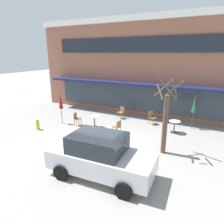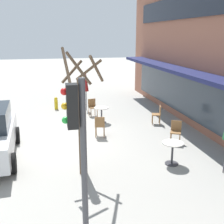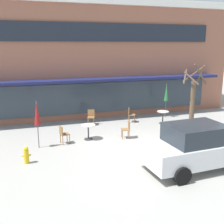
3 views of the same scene
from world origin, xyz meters
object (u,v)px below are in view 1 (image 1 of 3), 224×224
at_px(patio_umbrella_green_folded, 194,104).
at_px(cafe_chair_2, 152,117).
at_px(cafe_table_streetside, 174,125).
at_px(cafe_chair_3, 118,126).
at_px(cafe_table_near_wall, 95,120).
at_px(cafe_chair_1, 77,118).
at_px(cafe_chair_0, 121,111).
at_px(parked_sedan, 101,156).
at_px(fire_hydrant, 38,124).
at_px(patio_umbrella_cream_folded, 61,101).
at_px(street_tree, 165,119).

xyz_separation_m(patio_umbrella_green_folded, cafe_chair_2, (-2.61, -0.40, -1.10)).
height_order(cafe_table_streetside, cafe_chair_3, cafe_chair_3).
height_order(cafe_table_near_wall, patio_umbrella_green_folded, patio_umbrella_green_folded).
relative_size(patio_umbrella_green_folded, cafe_chair_1, 2.47).
distance_m(patio_umbrella_green_folded, cafe_chair_0, 5.17).
distance_m(parked_sedan, fire_hydrant, 6.69).
xyz_separation_m(cafe_chair_2, cafe_chair_3, (-1.31, -2.77, 0.00)).
distance_m(patio_umbrella_cream_folded, cafe_chair_3, 4.49).
height_order(patio_umbrella_green_folded, street_tree, street_tree).
bearing_deg(cafe_table_streetside, fire_hydrant, -156.16).
distance_m(cafe_chair_2, cafe_chair_3, 3.07).
bearing_deg(fire_hydrant, cafe_chair_0, 50.57).
distance_m(cafe_table_streetside, patio_umbrella_cream_folded, 7.68).
bearing_deg(cafe_table_streetside, patio_umbrella_green_folded, 55.60).
relative_size(cafe_table_streetside, street_tree, 0.20).
relative_size(patio_umbrella_cream_folded, cafe_chair_1, 2.47).
bearing_deg(cafe_chair_0, patio_umbrella_cream_folded, -137.31).
bearing_deg(cafe_table_streetside, cafe_table_near_wall, -163.66).
xyz_separation_m(cafe_table_near_wall, cafe_chair_1, (-1.28, -0.25, 0.01)).
xyz_separation_m(cafe_table_streetside, parked_sedan, (-1.78, -6.01, 0.36)).
bearing_deg(patio_umbrella_green_folded, cafe_chair_1, -157.08).
xyz_separation_m(cafe_table_near_wall, cafe_chair_2, (3.21, 2.36, 0.01)).
distance_m(patio_umbrella_green_folded, cafe_chair_3, 5.16).
height_order(cafe_chair_0, street_tree, street_tree).
height_order(cafe_chair_1, cafe_chair_2, same).
xyz_separation_m(cafe_chair_0, cafe_chair_1, (-2.06, -2.81, 0.00)).
bearing_deg(cafe_table_streetside, street_tree, -89.81).
bearing_deg(cafe_chair_0, parked_sedan, -71.58).
height_order(patio_umbrella_cream_folded, street_tree, street_tree).
height_order(cafe_chair_1, cafe_chair_3, same).
relative_size(cafe_table_near_wall, cafe_chair_2, 0.85).
height_order(patio_umbrella_cream_folded, cafe_chair_2, patio_umbrella_cream_folded).
height_order(cafe_table_near_wall, fire_hydrant, cafe_table_near_wall).
distance_m(cafe_table_near_wall, patio_umbrella_green_folded, 6.54).
xyz_separation_m(cafe_chair_3, street_tree, (3.03, -1.05, 1.24)).
distance_m(cafe_chair_1, parked_sedan, 6.20).
relative_size(cafe_chair_2, fire_hydrant, 1.26).
bearing_deg(patio_umbrella_green_folded, cafe_chair_3, -141.00).
relative_size(cafe_table_near_wall, cafe_table_streetside, 1.00).
bearing_deg(street_tree, patio_umbrella_green_folded, 78.12).
relative_size(cafe_chair_2, cafe_chair_3, 1.00).
height_order(patio_umbrella_green_folded, fire_hydrant, patio_umbrella_green_folded).
xyz_separation_m(cafe_table_streetside, cafe_chair_0, (-4.15, 1.12, 0.01)).
xyz_separation_m(cafe_table_streetside, street_tree, (0.01, -2.91, 1.25)).
distance_m(cafe_chair_0, cafe_chair_2, 2.44).
bearing_deg(fire_hydrant, street_tree, 4.36).
bearing_deg(cafe_table_near_wall, street_tree, -16.55).
bearing_deg(street_tree, fire_hydrant, -175.64).
relative_size(patio_umbrella_cream_folded, cafe_chair_2, 2.47).
relative_size(patio_umbrella_cream_folded, fire_hydrant, 3.12).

